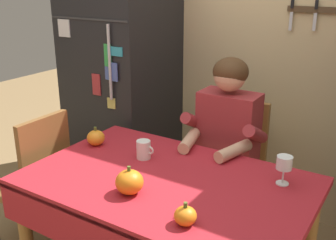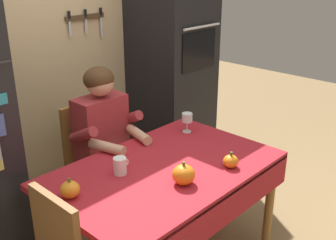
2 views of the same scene
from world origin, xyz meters
name	(u,v)px [view 1 (image 1 of 2)]	position (x,y,z in m)	size (l,w,h in m)	color
back_wall_assembly	(270,36)	(0.05, 1.35, 1.30)	(3.70, 0.13, 2.60)	#D1B784
refrigerator	(123,84)	(-0.95, 0.96, 0.90)	(0.68, 0.71, 1.80)	black
dining_table	(165,195)	(0.00, 0.08, 0.66)	(1.40, 0.90, 0.74)	#9E6B33
chair_behind_person	(234,164)	(0.03, 0.87, 0.51)	(0.40, 0.40, 0.93)	#9E6B33
seated_person	(223,142)	(0.03, 0.68, 0.74)	(0.47, 0.55, 1.25)	#38384C
chair_left_side	(37,179)	(-0.90, 0.03, 0.51)	(0.40, 0.40, 0.93)	brown
coffee_mug	(144,150)	(-0.23, 0.23, 0.79)	(0.11, 0.08, 0.10)	white
wine_glass	(284,164)	(0.50, 0.35, 0.85)	(0.08, 0.08, 0.14)	white
pumpkin_large	(129,182)	(-0.07, -0.12, 0.80)	(0.13, 0.13, 0.14)	orange
pumpkin_medium	(185,216)	(0.27, -0.20, 0.78)	(0.09, 0.09, 0.10)	orange
pumpkin_small	(96,138)	(-0.58, 0.23, 0.79)	(0.10, 0.10, 0.11)	orange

